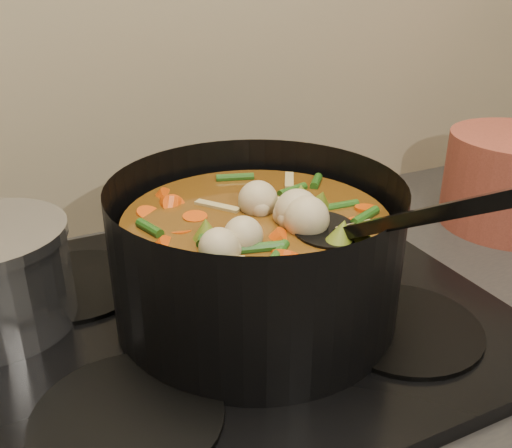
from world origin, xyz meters
name	(u,v)px	position (x,y,z in m)	size (l,w,h in m)	color
stovetop	(230,312)	(0.00, 1.93, 0.92)	(0.62, 0.54, 0.03)	black
stockpot	(257,255)	(0.03, 1.91, 1.01)	(0.35, 0.45, 0.24)	black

